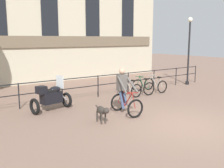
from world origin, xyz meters
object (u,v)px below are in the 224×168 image
Objects in this scene: cyclist_with_bike at (124,93)px; dog at (102,111)px; parked_bicycle_near_lamp at (130,88)px; parked_bicycle_mid_left at (143,87)px; parked_bicycle_mid_right at (155,85)px; street_lamp at (189,47)px; parked_motorcycle at (51,97)px.

dog is at bearing -155.50° from cyclist_with_bike.
parked_bicycle_mid_left is at bearing -178.80° from parked_bicycle_near_lamp.
parked_bicycle_mid_left and parked_bicycle_mid_right have the same top height.
dog is 0.80× the size of parked_bicycle_near_lamp.
dog is at bearing 30.49° from parked_bicycle_mid_right.
parked_bicycle_mid_left is at bearing 41.08° from cyclist_with_bike.
cyclist_with_bike is 1.46m from dog.
dog is 0.79× the size of parked_bicycle_mid_right.
street_lamp reaches higher than parked_bicycle_mid_right.
parked_motorcycle is at bearing 141.55° from cyclist_with_bike.
parked_bicycle_near_lamp is 0.99× the size of parked_bicycle_mid_right.
parked_bicycle_mid_left is at bearing 2.76° from parked_bicycle_mid_right.
parked_bicycle_near_lamp is at bearing 50.86° from cyclist_with_bike.
cyclist_with_bike is 1.42× the size of parked_bicycle_mid_left.
parked_bicycle_near_lamp is at bearing -96.16° from parked_motorcycle.
parked_motorcycle is at bearing 12.63° from parked_bicycle_mid_left.
parked_motorcycle is 1.49× the size of parked_bicycle_near_lamp.
parked_motorcycle is 1.40× the size of parked_bicycle_mid_left.
parked_bicycle_mid_right is (1.79, 0.00, 0.00)m from parked_bicycle_near_lamp.
cyclist_with_bike is 3.84m from parked_bicycle_mid_left.
street_lamp is at bearing 26.73° from dog.
cyclist_with_bike is 2.85m from parked_motorcycle.
dog is 0.54× the size of parked_motorcycle.
parked_bicycle_mid_right is at bearing -97.57° from parked_motorcycle.
parked_motorcycle reaches higher than parked_bicycle_near_lamp.
parked_bicycle_mid_left is at bearing 38.52° from dog.
parked_bicycle_near_lamp is 0.89m from parked_bicycle_mid_left.
cyclist_with_bike is 1.89× the size of dog.
parked_bicycle_mid_left is (5.15, 0.36, -0.20)m from parked_motorcycle.
parked_bicycle_mid_right is 3.71m from street_lamp.
dog is 0.75× the size of parked_bicycle_mid_left.
parked_bicycle_mid_right is (5.28, 2.78, -0.06)m from dog.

